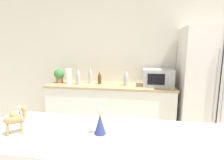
# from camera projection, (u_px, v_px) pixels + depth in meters

# --- Properties ---
(wall_back) EXTENTS (8.00, 0.06, 2.55)m
(wall_back) POSITION_uv_depth(u_px,v_px,m) (140.00, 61.00, 3.20)
(wall_back) COLOR silver
(wall_back) RESTS_ON ground_plane
(back_counter) EXTENTS (2.17, 0.63, 0.89)m
(back_counter) POSITION_uv_depth(u_px,v_px,m) (110.00, 109.00, 3.10)
(back_counter) COLOR white
(back_counter) RESTS_ON ground_plane
(refrigerator) EXTENTS (0.91, 0.70, 1.82)m
(refrigerator) POSITION_uv_depth(u_px,v_px,m) (210.00, 87.00, 2.71)
(refrigerator) COLOR silver
(refrigerator) RESTS_ON ground_plane
(potted_plant) EXTENTS (0.19, 0.19, 0.25)m
(potted_plant) POSITION_uv_depth(u_px,v_px,m) (59.00, 75.00, 3.18)
(potted_plant) COLOR #9E6B47
(potted_plant) RESTS_ON back_counter
(paper_towel_roll) EXTENTS (0.11, 0.11, 0.26)m
(paper_towel_roll) POSITION_uv_depth(u_px,v_px,m) (68.00, 76.00, 3.11)
(paper_towel_roll) COLOR white
(paper_towel_roll) RESTS_ON back_counter
(microwave) EXTENTS (0.48, 0.37, 0.28)m
(microwave) POSITION_uv_depth(u_px,v_px,m) (158.00, 78.00, 2.89)
(microwave) COLOR #B2B5BA
(microwave) RESTS_ON back_counter
(back_bottle_0) EXTENTS (0.06, 0.06, 0.30)m
(back_bottle_0) POSITION_uv_depth(u_px,v_px,m) (90.00, 75.00, 3.13)
(back_bottle_0) COLOR #B2B7BC
(back_bottle_0) RESTS_ON back_counter
(back_bottle_1) EXTENTS (0.07, 0.07, 0.29)m
(back_bottle_1) POSITION_uv_depth(u_px,v_px,m) (78.00, 76.00, 3.03)
(back_bottle_1) COLOR #B2B7BC
(back_bottle_1) RESTS_ON back_counter
(back_bottle_2) EXTENTS (0.06, 0.06, 0.23)m
(back_bottle_2) POSITION_uv_depth(u_px,v_px,m) (100.00, 78.00, 3.08)
(back_bottle_2) COLOR brown
(back_bottle_2) RESTS_ON back_counter
(back_bottle_3) EXTENTS (0.08, 0.08, 0.27)m
(back_bottle_3) POSITION_uv_depth(u_px,v_px,m) (126.00, 78.00, 2.93)
(back_bottle_3) COLOR #B2B7BC
(back_bottle_3) RESTS_ON back_counter
(camel_figurine) EXTENTS (0.13, 0.12, 0.17)m
(camel_figurine) POSITION_uv_depth(u_px,v_px,m) (15.00, 118.00, 1.07)
(camel_figurine) COLOR #A87F4C
(camel_figurine) RESTS_ON bar_counter
(wise_man_figurine_crimson) EXTENTS (0.05, 0.05, 0.12)m
(wise_man_figurine_crimson) POSITION_uv_depth(u_px,v_px,m) (20.00, 115.00, 1.25)
(wise_man_figurine_crimson) COLOR #6B4784
(wise_man_figurine_crimson) RESTS_ON bar_counter
(wise_man_figurine_purple) EXTENTS (0.07, 0.07, 0.17)m
(wise_man_figurine_purple) POSITION_uv_depth(u_px,v_px,m) (100.00, 122.00, 1.07)
(wise_man_figurine_purple) COLOR navy
(wise_man_figurine_purple) RESTS_ON bar_counter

